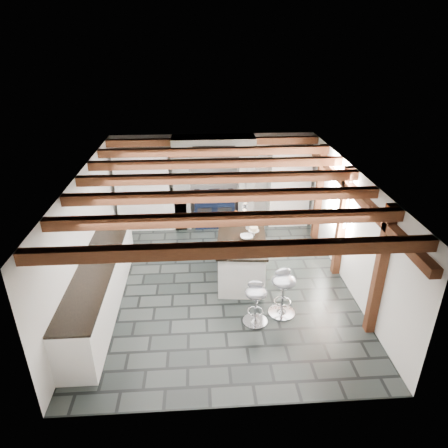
{
  "coord_description": "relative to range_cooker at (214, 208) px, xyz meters",
  "views": [
    {
      "loc": [
        -0.38,
        -6.73,
        4.57
      ],
      "look_at": [
        0.1,
        0.4,
        1.1
      ],
      "focal_mm": 32.0,
      "sensor_mm": 36.0,
      "label": 1
    }
  ],
  "objects": [
    {
      "name": "ground",
      "position": [
        0.0,
        -2.68,
        -0.47
      ],
      "size": [
        6.0,
        6.0,
        0.0
      ],
      "primitive_type": "plane",
      "color": "black",
      "rests_on": "ground"
    },
    {
      "name": "range_cooker",
      "position": [
        0.0,
        0.0,
        0.0
      ],
      "size": [
        1.0,
        0.63,
        0.99
      ],
      "color": "black",
      "rests_on": "ground"
    },
    {
      "name": "bar_stool_far",
      "position": [
        0.53,
        -3.94,
        0.03
      ],
      "size": [
        0.43,
        0.43,
        0.79
      ],
      "rotation": [
        0.0,
        0.0,
        -0.13
      ],
      "color": "silver",
      "rests_on": "ground"
    },
    {
      "name": "bar_stool_near",
      "position": [
        1.03,
        -3.74,
        0.08
      ],
      "size": [
        0.5,
        0.5,
        0.88
      ],
      "rotation": [
        0.0,
        0.0,
        0.17
      ],
      "color": "silver",
      "rests_on": "ground"
    },
    {
      "name": "kitchen_island",
      "position": [
        0.44,
        -2.43,
        -0.01
      ],
      "size": [
        1.12,
        1.9,
        1.2
      ],
      "rotation": [
        0.0,
        0.0,
        -0.1
      ],
      "color": "white",
      "rests_on": "ground"
    },
    {
      "name": "room_shell",
      "position": [
        -0.61,
        -1.26,
        0.6
      ],
      "size": [
        6.0,
        6.03,
        6.0
      ],
      "color": "silver",
      "rests_on": "ground"
    }
  ]
}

